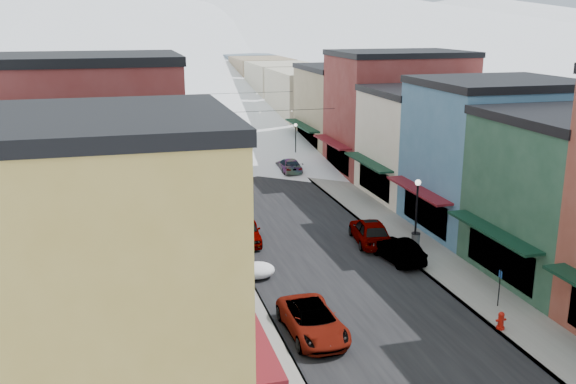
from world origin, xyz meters
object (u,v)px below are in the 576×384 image
car_silver_sedan (245,230)px  trash_can (416,240)px  fire_hydrant (501,321)px  streetlamp_near (417,205)px  car_white_suv (313,321)px  car_green_sedan (397,250)px  car_dark_hatch (238,226)px

car_silver_sedan → trash_can: car_silver_sedan is taller
fire_hydrant → car_silver_sedan: bearing=120.4°
streetlamp_near → fire_hydrant: bearing=-95.1°
car_white_suv → fire_hydrant: car_white_suv is taller
car_white_suv → fire_hydrant: (8.70, -2.02, -0.17)m
car_white_suv → streetlamp_near: size_ratio=1.14×
car_silver_sedan → car_green_sedan: car_silver_sedan is taller
trash_can → streetlamp_near: streetlamp_near is taller
streetlamp_near → car_white_suv: bearing=-136.5°
car_silver_sedan → car_green_sedan: bearing=-29.7°
car_white_suv → streetlamp_near: bearing=42.2°
fire_hydrant → streetlamp_near: 11.54m
fire_hydrant → car_dark_hatch: bearing=119.2°
car_dark_hatch → car_green_sedan: bearing=-40.8°
car_dark_hatch → trash_can: (10.56, -5.57, -0.09)m
trash_can → streetlamp_near: bearing=-133.7°
fire_hydrant → trash_can: (1.10, 11.34, 0.10)m
car_silver_sedan → fire_hydrant: (9.20, -15.69, -0.27)m
fire_hydrant → streetlamp_near: (1.00, 11.23, 2.45)m
streetlamp_near → car_green_sedan: bearing=-143.2°
car_white_suv → car_dark_hatch: car_dark_hatch is taller
car_green_sedan → fire_hydrant: (0.90, -9.82, -0.17)m
trash_can → car_dark_hatch: bearing=152.2°
trash_can → car_silver_sedan: bearing=157.1°
car_silver_sedan → car_green_sedan: 10.17m
car_green_sedan → fire_hydrant: size_ratio=5.02×
car_dark_hatch → fire_hydrant: (9.45, -16.92, -0.18)m
trash_can → car_white_suv: bearing=-136.4°
fire_hydrant → car_white_suv: bearing=166.9°
car_silver_sedan → fire_hydrant: 18.19m
car_dark_hatch → trash_can: bearing=-28.9°
car_silver_sedan → fire_hydrant: size_ratio=5.52×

